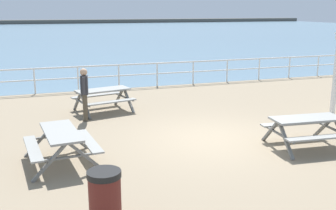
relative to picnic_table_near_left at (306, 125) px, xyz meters
name	(u,v)px	position (x,y,z in m)	size (l,w,h in m)	color
ground_plane	(211,142)	(-1.97, 1.39, -0.68)	(30.00, 24.00, 0.20)	gray
sea_band	(61,33)	(-1.97, 54.14, -0.58)	(142.00, 90.00, 0.01)	slate
distant_shoreline	(48,23)	(-1.97, 97.14, -0.58)	(142.00, 6.00, 1.80)	#4C4C47
seaward_railing	(138,71)	(-1.97, 9.14, 0.16)	(23.07, 0.07, 1.08)	white
picnic_table_near_left	(306,125)	(0.00, 0.00, 0.00)	(1.92, 1.68, 0.80)	gray
picnic_table_near_right	(103,95)	(-4.22, 5.32, 0.00)	(2.09, 1.87, 0.80)	gray
picnic_table_far_right	(61,139)	(-5.94, 0.86, 0.00)	(1.69, 1.93, 0.80)	gray
visitor	(85,91)	(-4.96, 4.34, 0.36)	(0.28, 0.52, 1.66)	#4C4233
litter_bin	(105,199)	(-5.50, -2.15, -0.10)	(0.55, 0.55, 0.95)	#591E19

